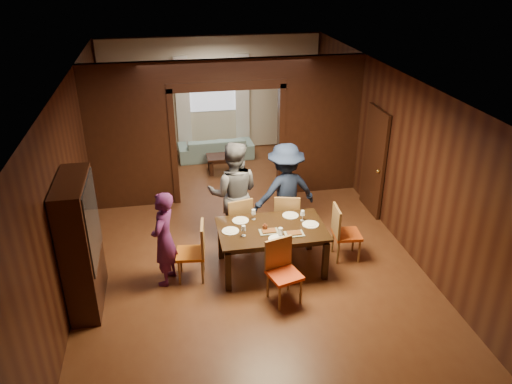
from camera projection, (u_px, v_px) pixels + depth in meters
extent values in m
plane|color=#582C18|center=(241.00, 234.00, 9.23)|extent=(9.00, 9.00, 0.00)
cube|color=silver|center=(239.00, 78.00, 7.95)|extent=(5.50, 9.00, 0.02)
cube|color=black|center=(212.00, 95.00, 12.56)|extent=(5.50, 0.02, 2.90)
cube|color=black|center=(74.00, 174.00, 8.13)|extent=(0.02, 9.00, 2.90)
cube|color=black|center=(390.00, 151.00, 9.05)|extent=(0.02, 9.00, 2.90)
cube|color=black|center=(131.00, 150.00, 9.79)|extent=(1.65, 0.15, 2.40)
cube|color=black|center=(319.00, 138.00, 10.43)|extent=(1.65, 0.15, 2.40)
cube|color=black|center=(226.00, 72.00, 9.47)|extent=(5.50, 0.15, 0.50)
cube|color=beige|center=(212.00, 95.00, 12.53)|extent=(5.40, 0.04, 2.85)
imported|color=#511C4F|center=(164.00, 239.00, 7.60)|extent=(0.56, 0.66, 1.55)
imported|color=#4F4E55|center=(234.00, 194.00, 8.63)|extent=(1.03, 0.87, 1.89)
imported|color=#151E36|center=(285.00, 192.00, 8.81)|extent=(1.26, 0.87, 1.79)
imported|color=#83ACAC|center=(216.00, 148.00, 12.50)|extent=(1.87, 0.78, 0.54)
imported|color=black|center=(277.00, 222.00, 8.02)|extent=(0.35, 0.35, 0.09)
cube|color=black|center=(271.00, 248.00, 8.10)|extent=(1.71, 1.06, 0.76)
cube|color=black|center=(224.00, 164.00, 11.75)|extent=(0.80, 0.50, 0.40)
cube|color=black|center=(81.00, 244.00, 7.04)|extent=(0.40, 1.20, 2.00)
cube|color=black|center=(374.00, 161.00, 9.65)|extent=(0.06, 0.90, 2.10)
cube|color=silver|center=(212.00, 85.00, 12.40)|extent=(1.20, 0.03, 1.30)
cube|color=white|center=(183.00, 105.00, 12.44)|extent=(0.35, 0.06, 2.40)
cube|color=white|center=(242.00, 102.00, 12.69)|extent=(0.35, 0.06, 2.40)
cylinder|color=white|center=(230.00, 231.00, 7.84)|extent=(0.27, 0.27, 0.01)
cylinder|color=silver|center=(240.00, 220.00, 8.14)|extent=(0.27, 0.27, 0.01)
cylinder|color=silver|center=(290.00, 215.00, 8.29)|extent=(0.27, 0.27, 0.01)
cylinder|color=white|center=(310.00, 224.00, 8.02)|extent=(0.27, 0.27, 0.01)
cylinder|color=white|center=(277.00, 239.00, 7.62)|extent=(0.27, 0.27, 0.01)
cube|color=slate|center=(269.00, 231.00, 7.81)|extent=(0.30, 0.20, 0.04)
cube|color=gray|center=(294.00, 233.00, 7.75)|extent=(0.30, 0.20, 0.04)
cylinder|color=white|center=(280.00, 232.00, 7.68)|extent=(0.07, 0.07, 0.14)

